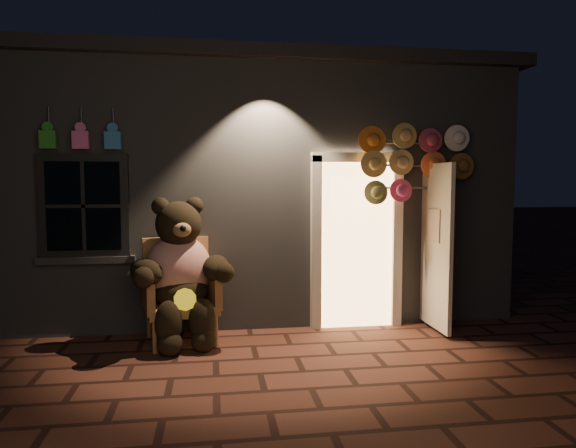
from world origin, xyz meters
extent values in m
plane|color=#592E22|center=(0.00, 0.00, 0.00)|extent=(60.00, 60.00, 0.00)
cube|color=slate|center=(0.00, 4.00, 1.65)|extent=(7.00, 5.00, 3.30)
cube|color=black|center=(0.00, 4.00, 3.38)|extent=(7.30, 5.30, 0.16)
cube|color=black|center=(-1.90, 1.46, 1.55)|extent=(1.00, 0.10, 1.20)
cube|color=black|center=(-1.90, 1.43, 1.55)|extent=(0.82, 0.06, 1.02)
cube|color=slate|center=(-1.90, 1.46, 0.92)|extent=(1.10, 0.14, 0.08)
cube|color=#FFC072|center=(1.35, 1.48, 1.05)|extent=(0.92, 0.10, 2.10)
cube|color=beige|center=(0.83, 1.44, 1.05)|extent=(0.12, 0.12, 2.20)
cube|color=beige|center=(1.87, 1.44, 1.05)|extent=(0.12, 0.12, 2.20)
cube|color=beige|center=(1.35, 1.44, 2.13)|extent=(1.16, 0.12, 0.12)
cube|color=beige|center=(2.25, 1.10, 1.05)|extent=(0.05, 0.80, 2.00)
cube|color=#2C8223|center=(-2.25, 1.38, 2.30)|extent=(0.18, 0.07, 0.20)
cylinder|color=#59595E|center=(-2.25, 1.44, 2.55)|extent=(0.02, 0.02, 0.25)
cube|color=#E25D9C|center=(-1.90, 1.38, 2.30)|extent=(0.18, 0.07, 0.20)
cylinder|color=#59595E|center=(-1.90, 1.44, 2.55)|extent=(0.02, 0.02, 0.25)
cube|color=teal|center=(-1.55, 1.38, 2.30)|extent=(0.18, 0.07, 0.20)
cylinder|color=#59595E|center=(-1.55, 1.44, 2.55)|extent=(0.02, 0.02, 0.25)
cube|color=#A67B40|center=(-0.80, 1.12, 0.41)|extent=(0.90, 0.86, 0.11)
cube|color=#A67B40|center=(-0.87, 1.44, 0.79)|extent=(0.77, 0.25, 0.77)
cube|color=#A67B40|center=(-1.15, 1.02, 0.62)|extent=(0.23, 0.66, 0.44)
cube|color=#A67B40|center=(-0.45, 1.17, 0.62)|extent=(0.23, 0.66, 0.44)
cylinder|color=#A67B40|center=(-1.06, 0.75, 0.18)|extent=(0.05, 0.05, 0.35)
cylinder|color=#A67B40|center=(-0.42, 0.89, 0.18)|extent=(0.05, 0.05, 0.35)
cylinder|color=#A67B40|center=(-1.19, 1.34, 0.18)|extent=(0.05, 0.05, 0.35)
cylinder|color=#A67B40|center=(-0.55, 1.49, 0.18)|extent=(0.05, 0.05, 0.35)
ellipsoid|color=red|center=(-0.83, 1.17, 0.83)|extent=(0.87, 0.76, 0.80)
ellipsoid|color=black|center=(-0.81, 1.08, 0.59)|extent=(0.73, 0.65, 0.38)
sphere|color=black|center=(-0.82, 1.12, 1.35)|extent=(0.61, 0.61, 0.51)
sphere|color=black|center=(-1.01, 1.11, 1.56)|extent=(0.20, 0.20, 0.20)
sphere|color=black|center=(-0.64, 1.19, 1.56)|extent=(0.20, 0.20, 0.20)
ellipsoid|color=olive|center=(-0.76, 0.89, 1.31)|extent=(0.23, 0.18, 0.16)
ellipsoid|color=black|center=(-1.15, 0.85, 0.86)|extent=(0.53, 0.60, 0.29)
ellipsoid|color=black|center=(-0.40, 1.01, 0.86)|extent=(0.36, 0.56, 0.29)
ellipsoid|color=black|center=(-0.91, 0.72, 0.33)|extent=(0.29, 0.29, 0.49)
ellipsoid|color=black|center=(-0.56, 0.79, 0.33)|extent=(0.29, 0.29, 0.49)
sphere|color=black|center=(-0.90, 0.65, 0.13)|extent=(0.27, 0.27, 0.27)
sphere|color=black|center=(-0.55, 0.73, 0.13)|extent=(0.27, 0.27, 0.27)
cylinder|color=yellow|center=(-0.74, 0.76, 0.57)|extent=(0.26, 0.15, 0.24)
cylinder|color=#59595E|center=(2.26, 1.38, 1.25)|extent=(0.04, 0.04, 2.49)
cylinder|color=#59595E|center=(1.98, 1.36, 2.31)|extent=(1.11, 0.03, 0.03)
cylinder|color=#59595E|center=(1.98, 1.36, 2.03)|extent=(1.11, 0.03, 0.03)
cylinder|color=#59595E|center=(1.98, 1.36, 1.75)|extent=(1.11, 0.03, 0.03)
cylinder|color=orange|center=(1.50, 1.30, 2.35)|extent=(0.31, 0.11, 0.32)
cylinder|color=tan|center=(1.87, 1.27, 2.35)|extent=(0.31, 0.11, 0.32)
cylinder|color=#B43D51|center=(2.24, 1.24, 2.35)|extent=(0.31, 0.11, 0.32)
cylinder|color=white|center=(2.61, 1.30, 2.35)|extent=(0.31, 0.11, 0.32)
cylinder|color=#E0B458|center=(1.50, 1.27, 2.03)|extent=(0.31, 0.11, 0.32)
cylinder|color=#DEAC67|center=(1.87, 1.24, 2.03)|extent=(0.31, 0.11, 0.32)
cylinder|color=orange|center=(2.24, 1.30, 2.03)|extent=(0.31, 0.11, 0.32)
cylinder|color=brown|center=(2.61, 1.27, 2.03)|extent=(0.31, 0.11, 0.32)
cylinder|color=#98944C|center=(1.50, 1.24, 1.71)|extent=(0.31, 0.11, 0.32)
cylinder|color=#D94484|center=(1.87, 1.30, 1.71)|extent=(0.31, 0.11, 0.32)
camera|label=1|loc=(-0.43, -4.75, 1.82)|focal=32.00mm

